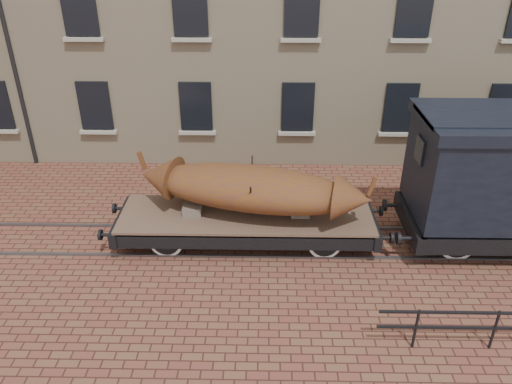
{
  "coord_description": "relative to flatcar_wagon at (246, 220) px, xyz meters",
  "views": [
    {
      "loc": [
        -0.13,
        -11.44,
        7.87
      ],
      "look_at": [
        -0.35,
        0.5,
        1.3
      ],
      "focal_mm": 35.0,
      "sensor_mm": 36.0,
      "label": 1
    }
  ],
  "objects": [
    {
      "name": "ground",
      "position": [
        0.61,
        0.0,
        -0.72
      ],
      "size": [
        90.0,
        90.0,
        0.0
      ],
      "primitive_type": "plane",
      "color": "brown"
    },
    {
      "name": "iron_boat",
      "position": [
        0.15,
        0.0,
        0.97
      ],
      "size": [
        6.26,
        2.86,
        1.52
      ],
      "color": "brown",
      "rests_on": "flatcar_wagon"
    },
    {
      "name": "flatcar_wagon",
      "position": [
        0.0,
        0.0,
        0.0
      ],
      "size": [
        7.64,
        2.07,
        1.15
      ],
      "color": "brown",
      "rests_on": "ground"
    },
    {
      "name": "rail_track",
      "position": [
        0.61,
        0.0,
        -0.69
      ],
      "size": [
        30.0,
        1.52,
        0.06
      ],
      "color": "#59595E",
      "rests_on": "ground"
    }
  ]
}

